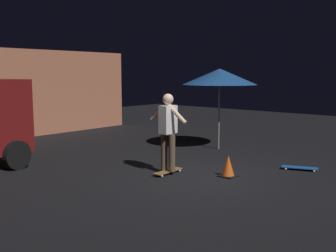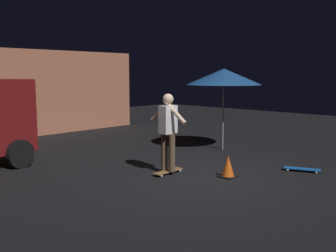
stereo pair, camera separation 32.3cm
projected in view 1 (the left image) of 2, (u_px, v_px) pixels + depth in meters
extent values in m
plane|color=black|center=(198.00, 176.00, 8.34)|extent=(28.00, 28.00, 0.00)
cylinder|color=black|center=(16.00, 155.00, 8.87)|extent=(0.68, 0.31, 0.66)
cylinder|color=slate|center=(219.00, 111.00, 11.14)|extent=(0.05, 0.05, 2.20)
cone|color=#1E4C8C|center=(220.00, 77.00, 11.01)|extent=(2.10, 2.10, 0.45)
cube|color=olive|center=(168.00, 171.00, 8.50)|extent=(0.78, 0.22, 0.02)
sphere|color=silver|center=(174.00, 169.00, 8.78)|extent=(0.05, 0.05, 0.05)
sphere|color=silver|center=(180.00, 171.00, 8.68)|extent=(0.05, 0.05, 0.05)
sphere|color=silver|center=(156.00, 175.00, 8.32)|extent=(0.05, 0.05, 0.05)
sphere|color=silver|center=(162.00, 176.00, 8.22)|extent=(0.05, 0.05, 0.05)
cube|color=#1959B2|center=(300.00, 168.00, 8.81)|extent=(0.47, 0.80, 0.02)
sphere|color=silver|center=(314.00, 169.00, 8.79)|extent=(0.05, 0.05, 0.05)
sphere|color=silver|center=(314.00, 171.00, 8.63)|extent=(0.05, 0.05, 0.05)
sphere|color=silver|center=(286.00, 167.00, 9.00)|extent=(0.05, 0.05, 0.05)
sphere|color=silver|center=(286.00, 169.00, 8.84)|extent=(0.05, 0.05, 0.05)
cylinder|color=brown|center=(164.00, 151.00, 8.51)|extent=(0.14, 0.14, 0.82)
cylinder|color=brown|center=(172.00, 153.00, 8.37)|extent=(0.14, 0.14, 0.82)
cube|color=white|center=(168.00, 120.00, 8.34)|extent=(0.39, 0.23, 0.60)
sphere|color=beige|center=(168.00, 99.00, 8.29)|extent=(0.23, 0.23, 0.23)
cylinder|color=beige|center=(160.00, 112.00, 8.46)|extent=(0.10, 0.54, 0.46)
cylinder|color=beige|center=(176.00, 113.00, 8.18)|extent=(0.10, 0.54, 0.46)
cube|color=black|center=(228.00, 176.00, 8.27)|extent=(0.34, 0.34, 0.03)
cone|color=#EA5914|center=(228.00, 166.00, 8.24)|extent=(0.28, 0.28, 0.46)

